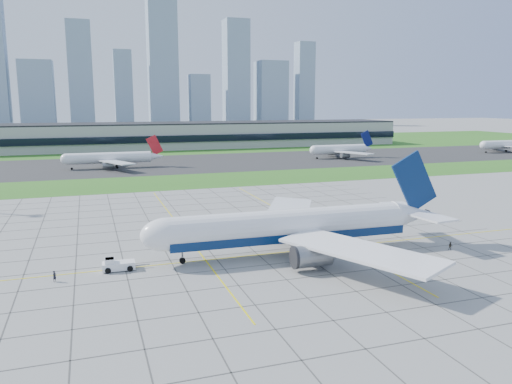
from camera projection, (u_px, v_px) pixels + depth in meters
ground at (255, 252)px, 94.32m from camera, size 1400.00×1400.00×0.00m
grass_median at (175, 182)px, 178.26m from camera, size 700.00×35.00×0.04m
asphalt_taxiway at (155, 164)px, 229.56m from camera, size 700.00×75.00×0.04m
grass_far at (133, 145)px, 332.16m from camera, size 700.00×145.00×0.04m
apron_markings at (240, 237)px, 104.80m from camera, size 120.00×130.00×0.03m
terminal at (200, 135)px, 319.95m from camera, size 260.00×43.00×15.80m
city_skyline at (102, 75)px, 566.22m from camera, size 523.00×32.40×160.00m
airliner at (292, 227)px, 92.61m from camera, size 59.13×59.92×18.61m
pushback_tug at (117, 265)px, 83.73m from camera, size 7.85×2.85×2.18m
crew_near at (55, 276)px, 78.35m from camera, size 0.76×0.77×1.79m
crew_far at (450, 246)px, 95.30m from camera, size 0.97×0.96×1.58m
distant_jet_1 at (111, 158)px, 215.29m from camera, size 40.69×42.66×14.08m
distant_jet_2 at (340, 149)px, 255.08m from camera, size 33.63×42.66×14.08m
distant_jet_3 at (507, 144)px, 286.06m from camera, size 36.96×42.66×14.08m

